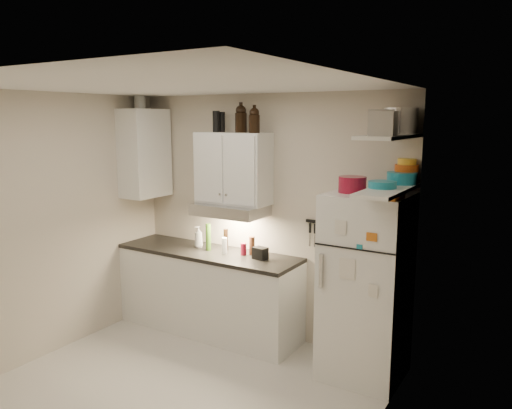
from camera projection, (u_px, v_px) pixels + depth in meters
The scene contains 36 objects.
floor at pixel (177, 395), 4.30m from camera, with size 3.20×3.00×0.02m, color beige.
ceiling at pixel (168, 84), 3.85m from camera, with size 3.20×3.00×0.02m, color white.
back_wall at pixel (266, 217), 5.35m from camera, with size 3.20×0.02×2.60m, color beige.
left_wall at pixel (48, 226), 4.91m from camera, with size 0.02×3.00×2.60m, color beige.
right_wall at pixel (361, 281), 3.25m from camera, with size 0.02×3.00×2.60m, color beige.
base_cabinet at pixel (209, 293), 5.52m from camera, with size 2.10×0.60×0.88m, color white.
countertop at pixel (208, 253), 5.44m from camera, with size 2.10×0.62×0.04m, color black.
upper_cabinet at pixel (233, 168), 5.26m from camera, with size 0.80×0.33×0.75m, color white.
side_cabinet at pixel (145, 153), 5.72m from camera, with size 0.33×0.55×1.00m, color white.
range_hood at pixel (230, 210), 5.28m from camera, with size 0.76×0.46×0.12m, color silver.
fridge at pixel (366, 287), 4.48m from camera, with size 0.70×0.68×1.70m, color white.
shelf_hi at pixel (390, 137), 4.04m from camera, with size 0.30×0.95×0.03m, color white.
shelf_lo at pixel (388, 190), 4.11m from camera, with size 0.30×0.95×0.03m, color white.
knife_strip at pixel (325, 223), 4.96m from camera, with size 0.42×0.02×0.03m, color black.
dutch_oven at pixel (352, 185), 4.39m from camera, with size 0.24×0.24×0.14m, color maroon.
book_stack at pixel (390, 195), 4.02m from camera, with size 0.17×0.21×0.07m, color #C76518.
spice_jar at pixel (372, 189), 4.25m from camera, with size 0.06×0.06×0.10m, color silver.
stock_pot at pixel (400, 121), 4.29m from camera, with size 0.31×0.31×0.22m, color silver.
tin_a at pixel (381, 122), 3.92m from camera, with size 0.20×0.18×0.20m, color #AAAAAD.
tin_b at pixel (383, 123), 3.76m from camera, with size 0.18×0.18×0.18m, color #AAAAAD.
bowl_teal at pixel (402, 178), 4.39m from camera, with size 0.26×0.26×0.10m, color teal.
bowl_orange at pixel (407, 168), 4.43m from camera, with size 0.21×0.21×0.06m, color #CB5013.
bowl_yellow at pixel (407, 162), 4.42m from camera, with size 0.16×0.16×0.05m, color yellow.
plates at pixel (382, 185), 4.13m from camera, with size 0.23×0.23×0.06m, color teal.
growler_a at pixel (241, 119), 5.15m from camera, with size 0.12×0.12×0.29m, color black, non-canonical shape.
growler_b at pixel (254, 120), 4.97m from camera, with size 0.11×0.11×0.26m, color black, non-canonical shape.
thermos_a at pixel (222, 122), 5.31m from camera, with size 0.07×0.07×0.21m, color black.
thermos_b at pixel (216, 122), 5.26m from camera, with size 0.08×0.08×0.22m, color black.
side_jar at pixel (140, 101), 5.66m from camera, with size 0.13×0.13×0.17m, color silver.
soap_bottle at pixel (199, 236), 5.56m from camera, with size 0.10×0.10×0.27m, color white.
pepper_mill at pixel (252, 246), 5.27m from camera, with size 0.06×0.06×0.19m, color brown.
oil_bottle at pixel (208, 237), 5.43m from camera, with size 0.06×0.06×0.30m, color #315A16.
vinegar_bottle at pixel (226, 240), 5.44m from camera, with size 0.05×0.05×0.24m, color black.
clear_bottle at pixel (225, 246), 5.31m from camera, with size 0.06×0.06×0.17m, color silver.
red_jar at pixel (244, 249), 5.26m from camera, with size 0.06×0.06×0.13m, color maroon.
caddy at pixel (260, 253), 5.11m from camera, with size 0.14×0.10×0.12m, color black.
Camera 1 is at (2.66, -3.01, 2.35)m, focal length 35.00 mm.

